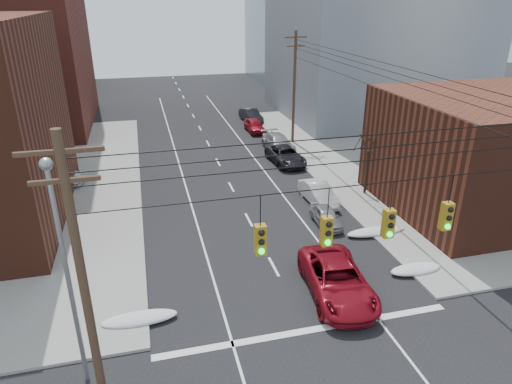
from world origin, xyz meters
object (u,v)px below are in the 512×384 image
parked_car_f (251,115)px  lot_car_a (12,200)px  red_pickup (337,280)px  parked_car_e (255,126)px  parked_car_d (278,142)px  parked_car_b (318,193)px  parked_car_c (286,156)px  parked_car_a (326,216)px  lot_car_b (54,178)px

parked_car_f → lot_car_a: lot_car_a is taller
red_pickup → parked_car_e: (3.34, 30.21, -0.14)m
parked_car_d → parked_car_f: 11.31m
parked_car_b → lot_car_a: bearing=167.4°
lot_car_a → red_pickup: bearing=-121.8°
parked_car_f → parked_car_c: bearing=-99.0°
parked_car_a → lot_car_b: 21.55m
parked_car_b → parked_car_f: (0.79, 24.00, 0.03)m
red_pickup → parked_car_a: 7.74m
parked_car_b → parked_car_f: bearing=85.8°
parked_car_c → parked_car_e: 10.74m
parked_car_e → lot_car_a: lot_car_a is taller
parked_car_b → lot_car_b: lot_car_b is taller
lot_car_a → parked_car_b: bearing=-93.2°
parked_car_b → parked_car_d: parked_car_d is taller
parked_car_d → lot_car_a: bearing=-164.2°
parked_car_e → parked_car_f: (0.69, 4.52, 0.03)m
parked_car_b → parked_car_a: bearing=-105.7°
red_pickup → lot_car_a: bearing=147.1°
red_pickup → parked_car_f: red_pickup is taller
parked_car_c → lot_car_b: size_ratio=1.13×
parked_car_a → parked_car_e: size_ratio=0.84×
parked_car_c → lot_car_b: bearing=178.6°
parked_car_d → lot_car_a: lot_car_a is taller
parked_car_c → parked_car_f: parked_car_f is taller
parked_car_f → lot_car_a: (-22.16, -20.11, 0.11)m
red_pickup → parked_car_c: bearing=85.8°
parked_car_a → parked_car_b: bearing=79.5°
parked_car_a → parked_car_f: 27.43m
lot_car_a → lot_car_b: bearing=-21.7°
parked_car_b → parked_car_c: 8.74m
parked_car_d → parked_car_f: (0.01, 11.31, 0.01)m
parked_car_e → lot_car_a: (-21.47, -15.59, 0.14)m
lot_car_b → parked_car_b: bearing=-102.9°
red_pickup → parked_car_a: bearing=77.7°
parked_car_f → lot_car_b: (-19.96, -16.10, 0.05)m
red_pickup → lot_car_b: 24.51m
parked_car_e → lot_car_b: 22.48m
parked_car_a → lot_car_a: 21.81m
parked_car_a → parked_car_c: parked_car_c is taller
parked_car_b → lot_car_b: bearing=155.3°
red_pickup → parked_car_b: (3.24, 10.73, -0.13)m
parked_car_e → parked_car_d: bearing=-85.4°
parked_car_b → lot_car_a: (-21.37, 3.89, 0.13)m
red_pickup → parked_car_e: 30.39m
red_pickup → lot_car_a: size_ratio=1.44×
parked_car_c → parked_car_e: bearing=87.1°
parked_car_d → lot_car_a: 23.84m
parked_car_a → parked_car_b: 3.48m
parked_car_c → lot_car_a: 22.19m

